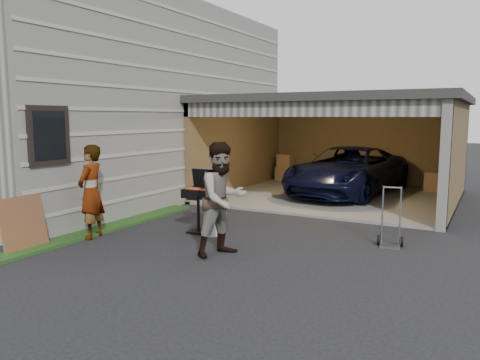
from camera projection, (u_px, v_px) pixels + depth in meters
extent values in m
plane|color=black|center=(186.00, 248.00, 8.41)|extent=(80.00, 80.00, 0.00)
cube|color=#474744|center=(100.00, 103.00, 14.38)|extent=(7.00, 11.00, 5.50)
cube|color=#193814|center=(54.00, 243.00, 8.61)|extent=(0.50, 8.00, 0.06)
cube|color=#605E59|center=(335.00, 196.00, 13.70)|extent=(6.50, 6.00, 0.06)
cube|color=brown|center=(362.00, 146.00, 16.06)|extent=(6.50, 0.15, 2.70)
cube|color=brown|center=(457.00, 156.00, 12.01)|extent=(0.15, 6.00, 2.70)
cube|color=brown|center=(241.00, 148.00, 15.03)|extent=(0.15, 6.00, 2.70)
cube|color=#2D2B28|center=(338.00, 101.00, 13.33)|extent=(6.80, 6.30, 0.20)
cube|color=#474744|center=(300.00, 109.00, 10.83)|extent=(6.50, 0.16, 0.36)
cube|color=beige|center=(318.00, 106.00, 11.87)|extent=(6.00, 2.40, 0.06)
cube|color=#474744|center=(445.00, 166.00, 9.46)|extent=(0.20, 0.18, 2.70)
cube|color=brown|center=(285.00, 174.00, 16.79)|extent=(0.60, 0.50, 0.50)
cube|color=brown|center=(285.00, 161.00, 16.72)|extent=(0.50, 0.45, 0.45)
cube|color=brown|center=(434.00, 182.00, 14.31)|extent=(0.55, 0.50, 0.60)
cube|color=brown|center=(444.00, 153.00, 14.63)|extent=(0.24, 0.43, 2.20)
imported|color=black|center=(348.00, 173.00, 13.84)|extent=(2.88, 5.26, 1.40)
imported|color=silver|center=(91.00, 192.00, 8.99)|extent=(0.59, 0.75, 1.82)
imported|color=#3E1C18|center=(223.00, 199.00, 7.88)|extent=(1.04, 1.15, 1.93)
cube|color=black|center=(199.00, 232.00, 9.52)|extent=(0.37, 0.37, 0.04)
cylinder|color=black|center=(198.00, 214.00, 9.47)|extent=(0.06, 0.06, 0.73)
cube|color=black|center=(198.00, 193.00, 9.41)|extent=(0.58, 0.40, 0.17)
cube|color=#59595B|center=(198.00, 190.00, 9.40)|extent=(0.52, 0.35, 0.01)
cube|color=black|center=(205.00, 179.00, 9.60)|extent=(0.58, 0.10, 0.40)
cylinder|color=beige|center=(212.00, 225.00, 9.27)|extent=(0.36, 0.36, 0.43)
cube|color=brown|center=(23.00, 224.00, 8.19)|extent=(0.24, 0.87, 0.96)
cube|color=gray|center=(390.00, 246.00, 8.44)|extent=(0.39, 0.28, 0.04)
cylinder|color=black|center=(378.00, 240.00, 8.61)|extent=(0.07, 0.19, 0.18)
cylinder|color=black|center=(402.00, 242.00, 8.48)|extent=(0.07, 0.19, 0.18)
cylinder|color=gray|center=(382.00, 215.00, 8.53)|extent=(0.03, 0.03, 1.08)
cylinder|color=gray|center=(400.00, 216.00, 8.43)|extent=(0.03, 0.03, 1.08)
cylinder|color=gray|center=(392.00, 188.00, 8.41)|extent=(0.31, 0.08, 0.03)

